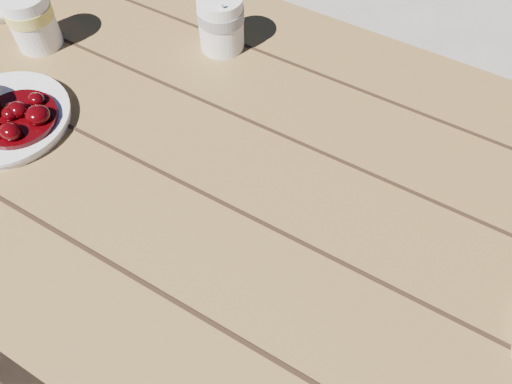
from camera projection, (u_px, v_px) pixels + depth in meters
The scene contains 6 objects.
ground at pixel (241, 325), 1.40m from camera, with size 60.00×60.00×0.00m, color #A29C92.
picnic_table at pixel (234, 212), 0.91m from camera, with size 2.00×1.55×0.75m.
main_plate at pixel (6, 119), 0.82m from camera, with size 0.21×0.21×0.02m, color white.
goulash_stew at pixel (14, 112), 0.79m from camera, with size 0.13×0.13×0.04m, color #400205, non-canonical shape.
coffee_cup at pixel (221, 23), 0.89m from camera, with size 0.08×0.08×0.10m, color white.
second_cup at pixel (32, 21), 0.90m from camera, with size 0.08×0.08×0.10m, color white.
Camera 1 is at (0.28, -0.40, 1.36)m, focal length 35.00 mm.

